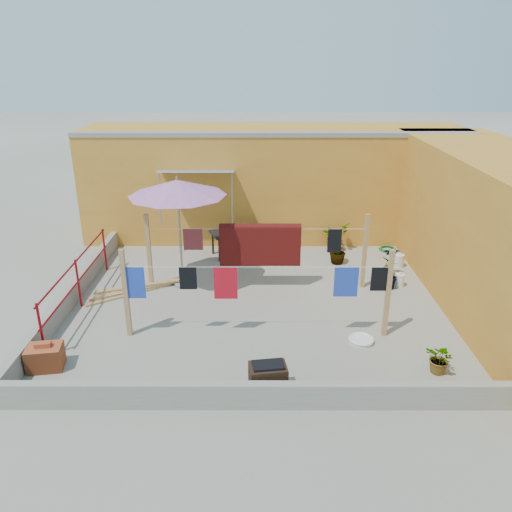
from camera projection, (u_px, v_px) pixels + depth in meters
The scene contains 21 objects.
ground at pixel (257, 302), 11.13m from camera, with size 80.00×80.00×0.00m, color #9E998E.
wall_back at pixel (274, 182), 14.88m from camera, with size 11.00×3.27×3.21m.
wall_right at pixel (503, 235), 10.52m from camera, with size 2.40×9.00×3.20m, color #C1852A.
parapet_front at pixel (257, 395), 7.73m from camera, with size 8.30×0.16×0.44m, color gray.
parapet_left at pixel (73, 293), 11.05m from camera, with size 0.16×7.30×0.44m, color gray.
red_railing at pixel (77, 276), 10.68m from camera, with size 0.05×4.20×1.10m.
clothesline_rig at pixel (259, 250), 11.26m from camera, with size 5.09×2.35×1.80m.
patio_umbrella at pixel (177, 188), 11.04m from camera, with size 2.88×2.88×2.65m.
outdoor_table at pixel (238, 233), 13.58m from camera, with size 1.63×1.22×0.68m.
brick_stack at pixel (45, 357), 8.70m from camera, with size 0.65×0.52×0.52m.
lumber_pile at pixel (134, 290), 11.55m from camera, with size 2.03×1.30×0.13m.
brazier at pixel (268, 378), 8.06m from camera, with size 0.65×0.48×0.54m.
white_basin at pixel (361, 340), 9.57m from camera, with size 0.49×0.49×0.08m.
water_jug_a at pixel (400, 280), 11.84m from camera, with size 0.22×0.22×0.35m.
water_jug_b at pixel (399, 261), 12.94m from camera, with size 0.24×0.24×0.38m.
green_hose at pixel (388, 249), 14.08m from camera, with size 0.50×0.50×0.07m.
plant_back_a at pixel (335, 237), 13.94m from camera, with size 0.73×0.63×0.81m, color #22621C.
plant_back_b at pixel (338, 250), 13.06m from camera, with size 0.41×0.41×0.74m, color #22621C.
plant_right_a at pixel (390, 260), 12.38m from camera, with size 0.41×0.28×0.77m, color #22621C.
plant_right_b at pixel (391, 276), 11.62m from camera, with size 0.37×0.30×0.68m, color #22621C.
plant_right_c at pixel (441, 359), 8.55m from camera, with size 0.49×0.43×0.55m, color #22621C.
Camera 1 is at (0.00, -9.94, 5.12)m, focal length 35.00 mm.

